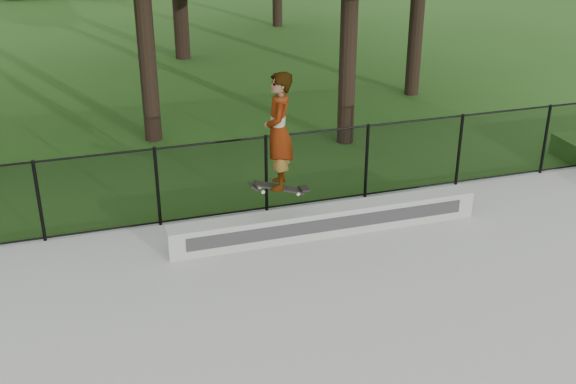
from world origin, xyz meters
name	(u,v)px	position (x,y,z in m)	size (l,w,h in m)	color
grind_ledge	(326,221)	(0.75, 4.70, 0.30)	(5.59, 0.40, 0.49)	#9E9F9A
skater_airborne	(279,133)	(-0.18, 4.46, 2.13)	(0.81, 0.81, 2.12)	black
chainlink_fence	(266,173)	(0.00, 5.90, 0.81)	(16.06, 0.06, 1.50)	black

